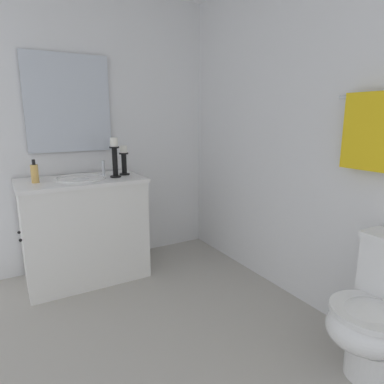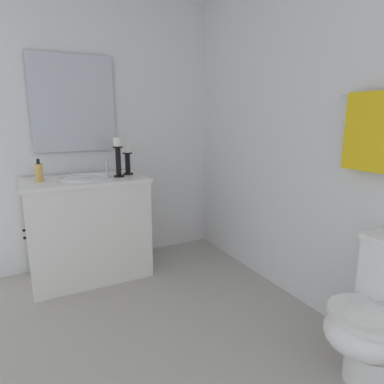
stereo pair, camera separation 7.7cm
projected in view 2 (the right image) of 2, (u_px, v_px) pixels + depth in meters
name	position (u px, v px, depth m)	size (l,w,h in m)	color
floor	(172.00, 357.00, 1.94)	(3.19, 2.27, 0.02)	#B2ADA3
wall_back	(326.00, 138.00, 2.19)	(3.19, 0.04, 2.45)	white
wall_left	(98.00, 132.00, 3.05)	(0.04, 2.27, 2.45)	white
vanity_cabinet	(88.00, 228.00, 2.85)	(0.58, 0.99, 0.87)	white
sink_basin	(85.00, 183.00, 2.76)	(0.40, 0.40, 0.24)	white
mirror	(73.00, 104.00, 2.86)	(0.02, 0.70, 0.81)	silver
candle_holder_tall	(128.00, 159.00, 2.91)	(0.09, 0.09, 0.25)	black
candle_holder_short	(118.00, 156.00, 2.79)	(0.09, 0.09, 0.33)	black
soap_bottle	(39.00, 172.00, 2.59)	(0.06, 0.06, 0.18)	#E5B259
toilet	(377.00, 318.00, 1.69)	(0.39, 0.54, 0.75)	white
towel_near_vanity	(368.00, 132.00, 1.84)	(0.28, 0.03, 0.44)	yellow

